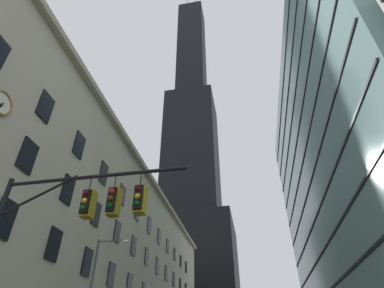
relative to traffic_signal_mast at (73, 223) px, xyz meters
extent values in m
cube|color=#B2A88E|center=(-13.68, 27.65, 6.19)|extent=(12.42, 73.64, 23.77)
cube|color=#9E937A|center=(-7.22, 27.65, 17.38)|extent=(0.70, 73.64, 0.60)
cube|color=black|center=(-7.42, 4.83, 2.51)|extent=(0.14, 1.40, 2.20)
cube|color=black|center=(-7.42, 9.83, 2.51)|extent=(0.14, 1.40, 2.20)
cube|color=black|center=(-7.42, 14.83, 2.51)|extent=(0.14, 1.40, 2.20)
cube|color=black|center=(-7.42, 19.83, 2.51)|extent=(0.14, 1.40, 2.20)
cube|color=black|center=(-7.42, 24.83, 2.51)|extent=(0.14, 1.40, 2.20)
cube|color=black|center=(-7.42, 4.83, 6.71)|extent=(0.14, 1.40, 2.20)
cube|color=black|center=(-7.42, 9.83, 6.71)|extent=(0.14, 1.40, 2.20)
cube|color=black|center=(-7.42, 14.83, 6.71)|extent=(0.14, 1.40, 2.20)
cube|color=black|center=(-7.42, 19.83, 6.71)|extent=(0.14, 1.40, 2.20)
cube|color=black|center=(-7.42, 24.83, 6.71)|extent=(0.14, 1.40, 2.20)
cube|color=black|center=(-7.42, 29.83, 6.71)|extent=(0.14, 1.40, 2.20)
cube|color=black|center=(-7.42, 34.83, 6.71)|extent=(0.14, 1.40, 2.20)
cube|color=black|center=(-7.42, 39.83, 6.71)|extent=(0.14, 1.40, 2.20)
cube|color=black|center=(-7.42, 44.83, 6.71)|extent=(0.14, 1.40, 2.20)
cube|color=black|center=(-7.42, 49.83, 6.71)|extent=(0.14, 1.40, 2.20)
cube|color=black|center=(-7.42, 4.83, 10.91)|extent=(0.14, 1.40, 2.20)
cube|color=black|center=(-7.42, 9.83, 10.91)|extent=(0.14, 1.40, 2.20)
cube|color=black|center=(-7.42, 14.83, 10.91)|extent=(0.14, 1.40, 2.20)
cube|color=black|center=(-7.42, 19.83, 10.91)|extent=(0.14, 1.40, 2.20)
cube|color=black|center=(-7.42, 24.83, 10.91)|extent=(0.14, 1.40, 2.20)
cube|color=black|center=(-7.42, 29.83, 10.91)|extent=(0.14, 1.40, 2.20)
cube|color=black|center=(-7.42, 34.83, 10.91)|extent=(0.14, 1.40, 2.20)
cube|color=black|center=(-7.42, 39.83, 10.91)|extent=(0.14, 1.40, 2.20)
cube|color=black|center=(-7.42, 44.83, 10.91)|extent=(0.14, 1.40, 2.20)
cube|color=black|center=(-7.42, 49.83, 10.91)|extent=(0.14, 1.40, 2.20)
cube|color=black|center=(-7.42, 54.83, 10.91)|extent=(0.14, 1.40, 2.20)
torus|color=olive|center=(-7.35, 1.54, 8.34)|extent=(0.14, 1.57, 1.57)
cylinder|color=silver|center=(-7.39, 1.54, 8.34)|extent=(0.05, 1.36, 1.36)
cube|color=black|center=(-7.32, 1.56, 8.16)|extent=(0.03, 0.12, 0.41)
cube|color=black|center=(-13.59, 93.33, 14.05)|extent=(29.19, 29.19, 39.49)
cube|color=black|center=(-13.59, 93.33, 62.52)|extent=(20.43, 20.43, 57.45)
cube|color=black|center=(-13.59, 93.33, 127.15)|extent=(13.14, 13.14, 71.81)
cylinder|color=silver|center=(-16.21, 93.33, 174.98)|extent=(1.20, 1.20, 23.85)
cylinder|color=silver|center=(-10.96, 93.33, 174.98)|extent=(1.20, 1.20, 23.85)
cube|color=gray|center=(22.97, 29.91, 15.97)|extent=(16.87, 52.62, 43.33)
cube|color=black|center=(14.49, 29.91, 2.31)|extent=(0.12, 51.62, 0.24)
cube|color=black|center=(14.49, 29.91, 6.31)|extent=(0.12, 51.62, 0.24)
cube|color=black|center=(14.49, 29.91, 10.31)|extent=(0.12, 51.62, 0.24)
cube|color=black|center=(14.49, 29.91, 14.31)|extent=(0.12, 51.62, 0.24)
cube|color=black|center=(14.49, 29.91, 18.31)|extent=(0.12, 51.62, 0.24)
cube|color=black|center=(14.49, 29.91, 22.31)|extent=(0.12, 51.62, 0.24)
cube|color=black|center=(14.49, 29.91, 26.31)|extent=(0.12, 51.62, 0.24)
cube|color=black|center=(14.49, 29.91, 30.31)|extent=(0.12, 51.62, 0.24)
cube|color=black|center=(14.49, 29.91, 34.31)|extent=(0.12, 51.62, 0.24)
cylinder|color=black|center=(0.49, -0.05, 1.77)|extent=(7.24, 0.14, 0.14)
cylinder|color=black|center=(-1.68, -0.05, 1.17)|extent=(2.98, 0.10, 1.51)
cylinder|color=black|center=(0.40, -0.05, 1.47)|extent=(0.04, 0.04, 0.60)
cube|color=black|center=(0.40, -0.05, 0.72)|extent=(0.30, 0.30, 0.90)
cube|color=olive|center=(0.40, 0.12, 0.72)|extent=(0.40, 0.40, 1.04)
sphere|color=#450808|center=(0.40, -0.21, 1.00)|extent=(0.20, 0.20, 0.20)
sphere|color=yellow|center=(0.40, -0.21, 0.72)|extent=(0.20, 0.20, 0.20)
sphere|color=#083D10|center=(0.40, -0.21, 0.44)|extent=(0.20, 0.20, 0.20)
cylinder|color=black|center=(1.39, -0.05, 1.47)|extent=(0.04, 0.04, 0.60)
cube|color=black|center=(1.39, -0.05, 0.72)|extent=(0.30, 0.30, 0.90)
cube|color=olive|center=(1.39, 0.12, 0.72)|extent=(0.40, 0.40, 1.04)
sphere|color=red|center=(1.39, -0.21, 1.00)|extent=(0.20, 0.20, 0.20)
sphere|color=#4B3A08|center=(1.39, -0.21, 0.72)|extent=(0.20, 0.20, 0.20)
sphere|color=#083D10|center=(1.39, -0.21, 0.44)|extent=(0.20, 0.20, 0.20)
cylinder|color=black|center=(2.39, -0.05, 1.47)|extent=(0.04, 0.04, 0.60)
cube|color=black|center=(2.39, -0.05, 0.72)|extent=(0.30, 0.30, 0.90)
cube|color=olive|center=(2.39, 0.12, 0.72)|extent=(0.40, 0.40, 1.04)
sphere|color=#450808|center=(2.39, -0.21, 1.00)|extent=(0.20, 0.20, 0.20)
sphere|color=yellow|center=(2.39, -0.21, 0.72)|extent=(0.20, 0.20, 0.20)
sphere|color=#083D10|center=(2.39, -0.21, 0.44)|extent=(0.20, 0.20, 0.20)
cylinder|color=#47474C|center=(-3.71, 11.10, 2.91)|extent=(2.03, 0.10, 0.10)
ellipsoid|color=#EFE5C6|center=(-2.69, 11.10, 2.81)|extent=(0.56, 0.32, 0.24)
camera|label=1|loc=(6.10, -9.50, -3.85)|focal=28.58mm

